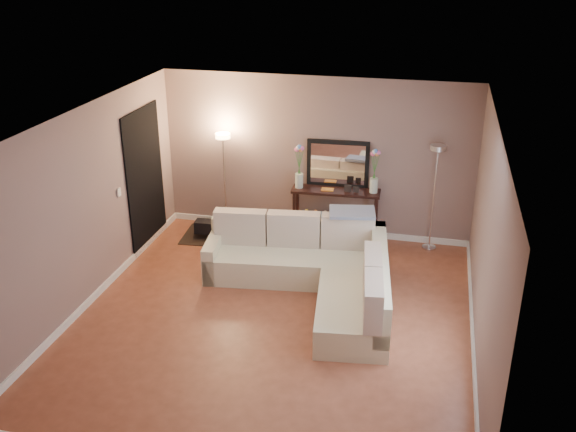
% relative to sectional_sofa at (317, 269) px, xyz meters
% --- Properties ---
extents(floor, '(5.00, 5.50, 0.01)m').
position_rel_sectional_sofa_xyz_m(floor, '(-0.40, -0.82, -0.34)').
color(floor, '#995137').
rests_on(floor, ground).
extents(ceiling, '(5.00, 5.50, 0.01)m').
position_rel_sectional_sofa_xyz_m(ceiling, '(-0.40, -0.82, 2.27)').
color(ceiling, white).
rests_on(ceiling, ground).
extents(wall_back, '(5.00, 0.02, 2.60)m').
position_rel_sectional_sofa_xyz_m(wall_back, '(-0.40, 1.94, 0.97)').
color(wall_back, gray).
rests_on(wall_back, ground).
extents(wall_front, '(5.00, 0.02, 2.60)m').
position_rel_sectional_sofa_xyz_m(wall_front, '(-0.40, -3.58, 0.97)').
color(wall_front, gray).
rests_on(wall_front, ground).
extents(wall_left, '(0.02, 5.50, 2.60)m').
position_rel_sectional_sofa_xyz_m(wall_left, '(-2.91, -0.82, 0.97)').
color(wall_left, gray).
rests_on(wall_left, ground).
extents(wall_right, '(0.02, 5.50, 2.60)m').
position_rel_sectional_sofa_xyz_m(wall_right, '(2.11, -0.82, 0.97)').
color(wall_right, gray).
rests_on(wall_right, ground).
extents(baseboard_back, '(5.00, 0.03, 0.10)m').
position_rel_sectional_sofa_xyz_m(baseboard_back, '(-0.40, 1.91, -0.28)').
color(baseboard_back, white).
rests_on(baseboard_back, ground).
extents(baseboard_left, '(0.03, 5.50, 0.10)m').
position_rel_sectional_sofa_xyz_m(baseboard_left, '(-2.89, -0.82, -0.28)').
color(baseboard_left, white).
rests_on(baseboard_left, ground).
extents(baseboard_right, '(0.03, 5.50, 0.10)m').
position_rel_sectional_sofa_xyz_m(baseboard_right, '(2.08, -0.82, -0.28)').
color(baseboard_right, white).
rests_on(baseboard_right, ground).
extents(doorway, '(0.02, 1.20, 2.20)m').
position_rel_sectional_sofa_xyz_m(doorway, '(-2.88, 0.88, 0.77)').
color(doorway, black).
rests_on(doorway, ground).
extents(switch_plate, '(0.02, 0.08, 0.12)m').
position_rel_sectional_sofa_xyz_m(switch_plate, '(-2.88, 0.03, 0.87)').
color(switch_plate, white).
rests_on(switch_plate, ground).
extents(sectional_sofa, '(2.83, 2.53, 0.90)m').
position_rel_sectional_sofa_xyz_m(sectional_sofa, '(0.00, 0.00, 0.00)').
color(sectional_sofa, beige).
rests_on(sectional_sofa, floor).
extents(throw_blanket, '(0.70, 0.48, 0.09)m').
position_rel_sectional_sofa_xyz_m(throw_blanket, '(0.37, 0.68, 0.61)').
color(throw_blanket, gray).
rests_on(throw_blanket, sectional_sofa).
extents(console_table, '(1.41, 0.44, 0.86)m').
position_rel_sectional_sofa_xyz_m(console_table, '(-0.12, 1.71, 0.15)').
color(console_table, black).
rests_on(console_table, floor).
extents(leaning_mirror, '(0.99, 0.09, 0.77)m').
position_rel_sectional_sofa_xyz_m(leaning_mirror, '(-0.04, 1.89, 0.90)').
color(leaning_mirror, black).
rests_on(leaning_mirror, console_table).
extents(table_decor, '(0.59, 0.14, 0.14)m').
position_rel_sectional_sofa_xyz_m(table_decor, '(-0.04, 1.67, 0.54)').
color(table_decor, orange).
rests_on(table_decor, console_table).
extents(flower_vase_left, '(0.16, 0.13, 0.74)m').
position_rel_sectional_sofa_xyz_m(flower_vase_left, '(-0.62, 1.68, 0.81)').
color(flower_vase_left, silver).
rests_on(flower_vase_left, console_table).
extents(flower_vase_right, '(0.16, 0.13, 0.74)m').
position_rel_sectional_sofa_xyz_m(flower_vase_right, '(0.56, 1.74, 0.81)').
color(flower_vase_right, silver).
rests_on(flower_vase_right, console_table).
extents(floor_lamp_lit, '(0.25, 0.25, 1.66)m').
position_rel_sectional_sofa_xyz_m(floor_lamp_lit, '(-1.87, 1.69, 0.84)').
color(floor_lamp_lit, silver).
rests_on(floor_lamp_lit, floor).
extents(floor_lamp_unlit, '(0.31, 0.31, 1.70)m').
position_rel_sectional_sofa_xyz_m(floor_lamp_unlit, '(1.48, 1.72, 0.87)').
color(floor_lamp_unlit, silver).
rests_on(floor_lamp_unlit, floor).
extents(charcoal_rug, '(1.15, 0.90, 0.01)m').
position_rel_sectional_sofa_xyz_m(charcoal_rug, '(-1.94, 1.36, -0.32)').
color(charcoal_rug, black).
rests_on(charcoal_rug, floor).
extents(black_bag, '(0.32, 0.24, 0.20)m').
position_rel_sectional_sofa_xyz_m(black_bag, '(-2.10, 1.27, -0.13)').
color(black_bag, black).
rests_on(black_bag, charcoal_rug).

